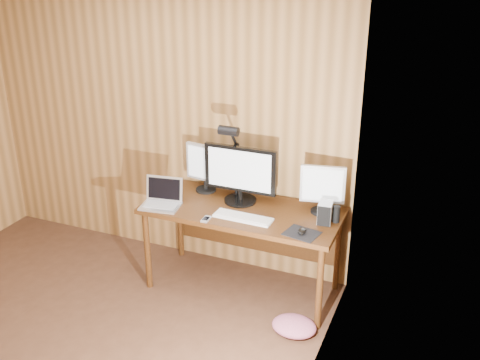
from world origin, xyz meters
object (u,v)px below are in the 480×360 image
Objects in this scene: desk at (246,218)px; monitor_right at (322,188)px; hard_drive at (325,213)px; laptop at (162,199)px; mouse at (302,231)px; keyboard at (243,217)px; monitor_center at (240,173)px; speaker at (336,214)px; desk_lamp at (232,150)px; phone at (206,219)px; monitor_left at (205,167)px.

monitor_right is at bearing 9.29° from desk.
laptop is at bearing -177.25° from hard_drive.
mouse is at bearing -27.76° from desk.
keyboard is (0.07, -0.24, 0.13)m from desk.
monitor_center reaches higher than speaker.
mouse is 0.89m from desk_lamp.
monitor_right is at bearing 27.93° from phone.
laptop is 0.46m from phone.
laptop reaches higher than mouse.
hard_drive is at bearing -0.63° from monitor_left.
desk_lamp reaches higher than speaker.
laptop is 1.32m from hard_drive.
speaker is (0.68, 0.22, 0.06)m from keyboard.
phone is 0.81× the size of speaker.
laptop is 0.71m from keyboard.
monitor_left is at bearing 162.48° from desk.
keyboard reaches higher than desk.
monitor_left is (-0.42, 0.13, 0.34)m from desk.
monitor_right is 3.66× the size of phone.
monitor_left is 0.59× the size of desk_lamp.
mouse is 0.15× the size of desk_lamp.
speaker reaches higher than keyboard.
monitor_left is 1.20m from speaker.
monitor_left is at bearing 144.77° from keyboard.
hard_drive is 1.52× the size of phone.
monitor_right is 0.24m from speaker.
desk_lamp is (-0.75, -0.04, 0.22)m from monitor_right.
keyboard is 3.52× the size of speaker.
keyboard is 0.56m from desk_lamp.
desk is 3.42× the size of keyboard.
laptop is 0.49× the size of desk_lamp.
monitor_center reaches higher than mouse.
monitor_right is at bearing 7.30° from laptop.
mouse is at bearing -120.06° from hard_drive.
phone is at bearing -159.49° from speaker.
speaker is (0.94, 0.35, 0.06)m from phone.
laptop is 1.20m from mouse.
keyboard is at bearing -161.93° from speaker.
monitor_center reaches higher than laptop.
keyboard is at bearing -168.99° from hard_drive.
speaker is (1.18, -0.15, -0.16)m from monitor_left.
monitor_left reaches higher than mouse.
desk_lamp reaches higher than laptop.
monitor_right is 0.85× the size of keyboard.
keyboard is 4.32× the size of phone.
hard_drive is at bearing 0.10° from laptop.
desk_lamp is at bearing 171.72° from monitor_right.
monitor_left is 1.22× the size of laptop.
monitor_center is 4.61× the size of speaker.
keyboard is at bearing -27.69° from monitor_left.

